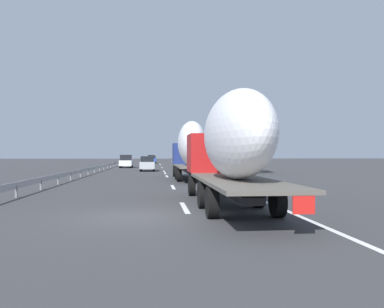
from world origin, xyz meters
TOP-DOWN VIEW (x-y plane):
  - ground_plane at (40.00, 0.00)m, footprint 260.00×260.00m
  - lane_stripe_0 at (2.00, -1.80)m, footprint 3.20×0.20m
  - lane_stripe_1 at (11.52, -1.80)m, footprint 3.20×0.20m
  - lane_stripe_2 at (23.58, -1.80)m, footprint 3.20×0.20m
  - lane_stripe_3 at (29.54, -1.80)m, footprint 3.20×0.20m
  - lane_stripe_4 at (34.49, -1.80)m, footprint 3.20×0.20m
  - lane_stripe_5 at (47.22, -1.80)m, footprint 3.20×0.20m
  - lane_stripe_6 at (67.23, -1.80)m, footprint 3.20×0.20m
  - lane_stripe_7 at (61.50, -1.80)m, footprint 3.20×0.20m
  - lane_stripe_8 at (75.10, -1.80)m, footprint 3.20×0.20m
  - edge_line_right at (45.00, -5.50)m, footprint 110.00×0.20m
  - truck_lead at (18.89, -3.60)m, footprint 12.10×2.55m
  - truck_trailing at (1.77, -3.60)m, footprint 12.70×2.55m
  - car_silver_hatch at (35.07, 0.24)m, footprint 4.21×1.80m
  - car_blue_sedan at (76.85, -0.11)m, footprint 4.71×1.85m
  - car_white_van at (47.35, 3.70)m, footprint 4.55×1.89m
  - car_red_compact at (91.37, 0.29)m, footprint 4.28×1.86m
  - road_sign at (35.04, -6.70)m, footprint 0.10×0.90m
  - tree_0 at (60.91, -9.82)m, footprint 2.70×2.70m
  - tree_1 at (84.80, -11.78)m, footprint 2.79×2.79m
  - tree_2 at (32.58, -10.76)m, footprint 2.55×2.55m
  - tree_3 at (28.95, -12.03)m, footprint 3.13×3.13m
  - tree_4 at (87.29, -9.77)m, footprint 3.02×3.02m
  - guardrail_median at (43.00, 6.00)m, footprint 94.00×0.10m

SIDE VIEW (x-z plane):
  - ground_plane at x=40.00m, z-range 0.00..0.00m
  - lane_stripe_0 at x=2.00m, z-range 0.00..0.01m
  - lane_stripe_1 at x=11.52m, z-range 0.00..0.01m
  - lane_stripe_2 at x=23.58m, z-range 0.00..0.01m
  - lane_stripe_3 at x=29.54m, z-range 0.00..0.01m
  - lane_stripe_4 at x=34.49m, z-range 0.00..0.01m
  - lane_stripe_5 at x=47.22m, z-range 0.00..0.01m
  - lane_stripe_6 at x=67.23m, z-range 0.00..0.01m
  - lane_stripe_7 at x=61.50m, z-range 0.00..0.01m
  - lane_stripe_8 at x=75.10m, z-range 0.00..0.01m
  - edge_line_right at x=45.00m, z-range 0.00..0.01m
  - guardrail_median at x=43.00m, z-range 0.20..0.96m
  - car_blue_sedan at x=76.85m, z-range 0.02..1.82m
  - car_silver_hatch at x=35.07m, z-range 0.01..1.85m
  - car_red_compact at x=91.37m, z-range 0.00..1.90m
  - car_white_van at x=47.35m, z-range -0.01..1.98m
  - road_sign at x=35.04m, z-range 0.62..3.87m
  - truck_trailing at x=1.77m, z-range 0.30..4.70m
  - truck_lead at x=18.89m, z-range 0.22..4.96m
  - tree_1 at x=84.80m, z-range 0.61..5.66m
  - tree_0 at x=60.91m, z-range 0.69..7.37m
  - tree_4 at x=87.29m, z-range 0.83..7.81m
  - tree_3 at x=28.95m, z-range 0.92..7.94m
  - tree_2 at x=32.58m, z-range 0.84..8.15m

